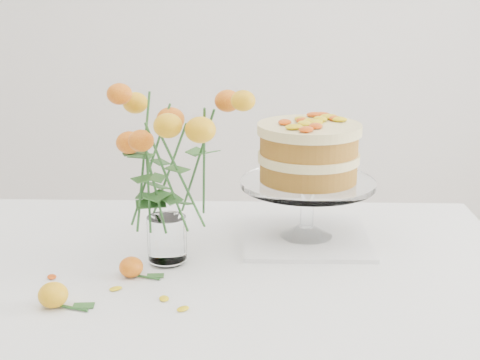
% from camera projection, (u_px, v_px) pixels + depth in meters
% --- Properties ---
extents(table, '(1.43, 0.93, 0.76)m').
position_uv_depth(table, '(184.00, 305.00, 1.41)').
color(table, tan).
rests_on(table, ground).
extents(napkin, '(0.29, 0.29, 0.01)m').
position_uv_depth(napkin, '(306.00, 237.00, 1.55)').
color(napkin, white).
rests_on(napkin, table).
extents(cake_stand, '(0.31, 0.31, 0.28)m').
position_uv_depth(cake_stand, '(308.00, 158.00, 1.50)').
color(cake_stand, white).
rests_on(cake_stand, napkin).
extents(rose_vase, '(0.27, 0.27, 0.41)m').
position_uv_depth(rose_vase, '(164.00, 152.00, 1.35)').
color(rose_vase, white).
rests_on(rose_vase, table).
extents(loose_rose_near, '(0.10, 0.05, 0.05)m').
position_uv_depth(loose_rose_near, '(53.00, 295.00, 1.22)').
color(loose_rose_near, '#FBA615').
rests_on(loose_rose_near, table).
extents(loose_rose_far, '(0.09, 0.05, 0.04)m').
position_uv_depth(loose_rose_far, '(131.00, 267.00, 1.35)').
color(loose_rose_far, '#C64509').
rests_on(loose_rose_far, table).
extents(stray_petal_a, '(0.03, 0.02, 0.00)m').
position_uv_depth(stray_petal_a, '(116.00, 289.00, 1.29)').
color(stray_petal_a, yellow).
rests_on(stray_petal_a, table).
extents(stray_petal_b, '(0.03, 0.02, 0.00)m').
position_uv_depth(stray_petal_b, '(164.00, 299.00, 1.25)').
color(stray_petal_b, yellow).
rests_on(stray_petal_b, table).
extents(stray_petal_c, '(0.03, 0.02, 0.00)m').
position_uv_depth(stray_petal_c, '(183.00, 309.00, 1.21)').
color(stray_petal_c, yellow).
rests_on(stray_petal_c, table).
extents(stray_petal_d, '(0.03, 0.02, 0.00)m').
position_uv_depth(stray_petal_d, '(52.00, 277.00, 1.34)').
color(stray_petal_d, yellow).
rests_on(stray_petal_d, table).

